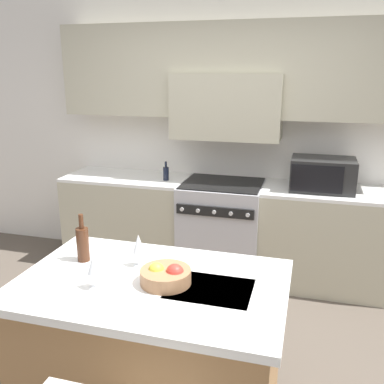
# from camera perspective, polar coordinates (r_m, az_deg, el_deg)

# --- Properties ---
(back_cabinetry) EXTENTS (10.00, 0.46, 2.70)m
(back_cabinetry) POSITION_cam_1_polar(r_m,az_deg,el_deg) (4.25, 5.05, 10.55)
(back_cabinetry) COLOR silver
(back_cabinetry) RESTS_ON ground_plane
(back_counter) EXTENTS (3.24, 0.62, 0.94)m
(back_counter) POSITION_cam_1_polar(r_m,az_deg,el_deg) (4.26, 4.04, -4.88)
(back_counter) COLOR #B2AD93
(back_counter) RESTS_ON ground_plane
(range_stove) EXTENTS (0.77, 0.70, 0.94)m
(range_stove) POSITION_cam_1_polar(r_m,az_deg,el_deg) (4.24, 3.98, -4.94)
(range_stove) COLOR #B7B7BC
(range_stove) RESTS_ON ground_plane
(microwave) EXTENTS (0.56, 0.40, 0.29)m
(microwave) POSITION_cam_1_polar(r_m,az_deg,el_deg) (4.01, 17.00, 2.28)
(microwave) COLOR black
(microwave) RESTS_ON back_counter
(kitchen_island) EXTENTS (1.42, 0.91, 0.92)m
(kitchen_island) POSITION_cam_1_polar(r_m,az_deg,el_deg) (2.55, -5.17, -20.74)
(kitchen_island) COLOR olive
(kitchen_island) RESTS_ON ground_plane
(wine_bottle) EXTENTS (0.07, 0.07, 0.28)m
(wine_bottle) POSITION_cam_1_polar(r_m,az_deg,el_deg) (2.55, -14.36, -6.64)
(wine_bottle) COLOR #422314
(wine_bottle) RESTS_ON kitchen_island
(wine_glass_near) EXTENTS (0.07, 0.07, 0.19)m
(wine_glass_near) POSITION_cam_1_polar(r_m,az_deg,el_deg) (2.22, -12.96, -9.46)
(wine_glass_near) COLOR white
(wine_glass_near) RESTS_ON kitchen_island
(wine_glass_far) EXTENTS (0.07, 0.07, 0.19)m
(wine_glass_far) POSITION_cam_1_polar(r_m,az_deg,el_deg) (2.42, -7.15, -6.99)
(wine_glass_far) COLOR white
(wine_glass_far) RESTS_ON kitchen_island
(fruit_bowl) EXTENTS (0.27, 0.27, 0.11)m
(fruit_bowl) POSITION_cam_1_polar(r_m,az_deg,el_deg) (2.26, -3.49, -11.04)
(fruit_bowl) COLOR #996B47
(fruit_bowl) RESTS_ON kitchen_island
(oil_bottle_on_counter) EXTENTS (0.06, 0.06, 0.19)m
(oil_bottle_on_counter) POSITION_cam_1_polar(r_m,az_deg,el_deg) (4.20, -3.49, 2.53)
(oil_bottle_on_counter) COLOR black
(oil_bottle_on_counter) RESTS_ON back_counter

